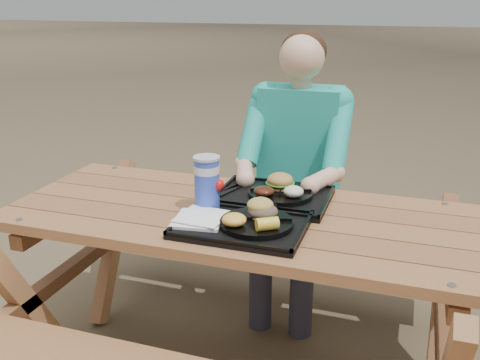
% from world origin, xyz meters
% --- Properties ---
extents(picnic_table, '(1.80, 1.49, 0.75)m').
position_xyz_m(picnic_table, '(0.00, 0.00, 0.38)').
color(picnic_table, '#999999').
rests_on(picnic_table, ground).
extents(tray_near, '(0.45, 0.35, 0.02)m').
position_xyz_m(tray_near, '(0.06, -0.14, 0.76)').
color(tray_near, black).
rests_on(tray_near, picnic_table).
extents(tray_far, '(0.45, 0.35, 0.02)m').
position_xyz_m(tray_far, '(0.09, 0.16, 0.76)').
color(tray_far, black).
rests_on(tray_far, picnic_table).
extents(plate_near, '(0.26, 0.26, 0.02)m').
position_xyz_m(plate_near, '(0.11, -0.15, 0.78)').
color(plate_near, black).
rests_on(plate_near, tray_near).
extents(plate_far, '(0.26, 0.26, 0.02)m').
position_xyz_m(plate_far, '(0.12, 0.17, 0.78)').
color(plate_far, black).
rests_on(plate_far, tray_far).
extents(napkin_stack, '(0.20, 0.20, 0.02)m').
position_xyz_m(napkin_stack, '(-0.10, -0.17, 0.78)').
color(napkin_stack, white).
rests_on(napkin_stack, tray_near).
extents(soda_cup, '(0.09, 0.09, 0.19)m').
position_xyz_m(soda_cup, '(-0.12, -0.04, 0.87)').
color(soda_cup, blue).
rests_on(soda_cup, tray_near).
extents(condiment_bbq, '(0.05, 0.05, 0.03)m').
position_xyz_m(condiment_bbq, '(0.06, -0.01, 0.78)').
color(condiment_bbq, black).
rests_on(condiment_bbq, tray_near).
extents(condiment_mustard, '(0.05, 0.05, 0.03)m').
position_xyz_m(condiment_mustard, '(0.12, -0.01, 0.78)').
color(condiment_mustard, gold).
rests_on(condiment_mustard, tray_near).
extents(sandwich, '(0.10, 0.10, 0.10)m').
position_xyz_m(sandwich, '(0.12, -0.11, 0.84)').
color(sandwich, gold).
rests_on(sandwich, plate_near).
extents(mac_cheese, '(0.09, 0.09, 0.04)m').
position_xyz_m(mac_cheese, '(0.05, -0.21, 0.81)').
color(mac_cheese, yellow).
rests_on(mac_cheese, plate_near).
extents(corn_cob, '(0.10, 0.10, 0.04)m').
position_xyz_m(corn_cob, '(0.17, -0.21, 0.81)').
color(corn_cob, yellow).
rests_on(corn_cob, plate_near).
extents(cutlery_far, '(0.08, 0.17, 0.01)m').
position_xyz_m(cutlery_far, '(-0.09, 0.17, 0.77)').
color(cutlery_far, black).
rests_on(cutlery_far, tray_far).
extents(burger, '(0.11, 0.11, 0.10)m').
position_xyz_m(burger, '(0.10, 0.20, 0.84)').
color(burger, '#BB8442').
rests_on(burger, plate_far).
extents(baked_beans, '(0.08, 0.08, 0.04)m').
position_xyz_m(baked_beans, '(0.07, 0.10, 0.81)').
color(baked_beans, '#441B0D').
rests_on(baked_beans, plate_far).
extents(potato_salad, '(0.08, 0.08, 0.04)m').
position_xyz_m(potato_salad, '(0.18, 0.12, 0.81)').
color(potato_salad, white).
rests_on(potato_salad, plate_far).
extents(diner, '(0.48, 0.84, 1.28)m').
position_xyz_m(diner, '(0.08, 0.67, 0.64)').
color(diner, '#198FB3').
rests_on(diner, ground).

